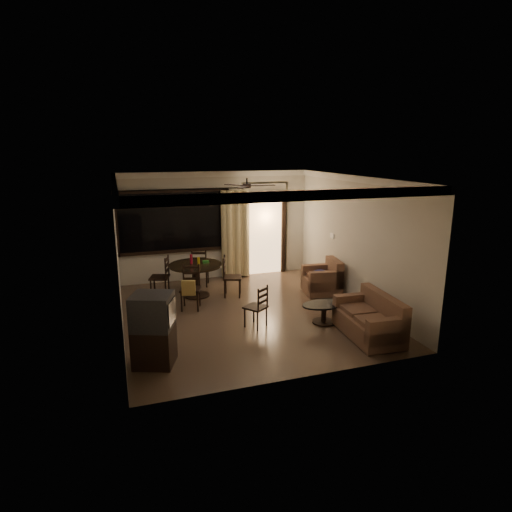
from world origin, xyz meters
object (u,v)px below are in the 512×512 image
object	(u,v)px
dining_chair_west	(160,284)
armchair	(324,280)
dining_chair_north	(200,275)
coffee_table	(324,310)
tv_cabinet	(154,330)
sofa	(371,321)
dining_table	(196,271)
dining_chair_east	(232,284)
side_chair	(256,314)
dining_chair_south	(191,296)

from	to	relation	value
dining_chair_west	armchair	size ratio (longest dim) A/B	1.05
dining_chair_north	coffee_table	distance (m)	3.63
dining_chair_west	tv_cabinet	size ratio (longest dim) A/B	0.81
dining_chair_west	dining_chair_north	distance (m)	1.15
dining_chair_west	armchair	bearing A→B (deg)	92.92
dining_chair_west	sofa	bearing A→B (deg)	62.79
dining_table	dining_chair_east	distance (m)	0.90
armchair	side_chair	world-z (taller)	side_chair
dining_table	dining_chair_west	world-z (taller)	dining_table
armchair	side_chair	distance (m)	2.56
tv_cabinet	armchair	xyz separation A→B (m)	(4.15, 2.28, -0.26)
sofa	side_chair	world-z (taller)	side_chair
dining_chair_north	side_chair	size ratio (longest dim) A/B	1.13
dining_chair_east	dining_chair_south	size ratio (longest dim) A/B	1.00
tv_cabinet	armchair	size ratio (longest dim) A/B	1.29
dining_chair_east	dining_chair_north	size ratio (longest dim) A/B	1.00
tv_cabinet	sofa	bearing A→B (deg)	18.04
dining_chair_north	dining_table	bearing A→B (deg)	90.11
dining_chair_west	sofa	world-z (taller)	dining_chair_west
dining_chair_north	armchair	world-z (taller)	dining_chair_north
sofa	armchair	size ratio (longest dim) A/B	1.64
sofa	side_chair	size ratio (longest dim) A/B	1.77
dining_chair_east	armchair	bearing A→B (deg)	-84.83
dining_table	dining_chair_north	xyz separation A→B (m)	(0.25, 0.75, -0.32)
sofa	dining_chair_north	bearing A→B (deg)	124.62
armchair	coffee_table	world-z (taller)	armchair
dining_chair_south	dining_chair_east	bearing A→B (deg)	45.70
dining_chair_east	sofa	distance (m)	3.48
dining_chair_east	tv_cabinet	bearing A→B (deg)	162.27
dining_chair_south	tv_cabinet	xyz separation A→B (m)	(-0.96, -2.23, 0.28)
dining_chair_south	dining_chair_north	xyz separation A→B (m)	(0.52, 1.56, -0.02)
armchair	coffee_table	bearing A→B (deg)	-108.22
sofa	dining_chair_south	bearing A→B (deg)	143.95
dining_chair_west	tv_cabinet	bearing A→B (deg)	10.82
dining_chair_east	dining_chair_south	xyz separation A→B (m)	(-1.06, -0.55, 0.02)
armchair	tv_cabinet	bearing A→B (deg)	-142.59
dining_table	side_chair	bearing A→B (deg)	-70.37
coffee_table	side_chair	bearing A→B (deg)	169.97
side_chair	dining_table	bearing A→B (deg)	-107.01
sofa	coffee_table	distance (m)	0.99
dining_chair_east	tv_cabinet	size ratio (longest dim) A/B	0.81
tv_cabinet	coffee_table	size ratio (longest dim) A/B	1.29
dining_chair_north	sofa	bearing A→B (deg)	139.26
dining_chair_west	side_chair	world-z (taller)	dining_chair_west
dining_chair_west	side_chair	size ratio (longest dim) A/B	1.13
tv_cabinet	armchair	world-z (taller)	tv_cabinet
dining_chair_east	side_chair	xyz separation A→B (m)	(-0.03, -1.88, -0.03)
armchair	side_chair	xyz separation A→B (m)	(-2.15, -1.38, -0.08)
sofa	armchair	distance (m)	2.48
dining_table	tv_cabinet	distance (m)	3.28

